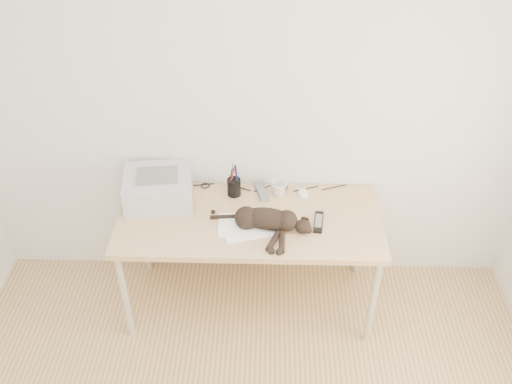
{
  "coord_description": "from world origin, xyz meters",
  "views": [
    {
      "loc": [
        0.11,
        -1.24,
        2.96
      ],
      "look_at": [
        0.04,
        1.34,
        0.98
      ],
      "focal_mm": 40.0,
      "sensor_mm": 36.0,
      "label": 1
    }
  ],
  "objects_px": {
    "mouse": "(303,192)",
    "desk": "(250,225)",
    "cat": "(265,220)",
    "pen_cup": "(234,187)",
    "printer": "(159,188)",
    "mug": "(279,189)"
  },
  "relations": [
    {
      "from": "desk",
      "to": "cat",
      "type": "bearing_deg",
      "value": -62.28
    },
    {
      "from": "desk",
      "to": "mug",
      "type": "bearing_deg",
      "value": 39.75
    },
    {
      "from": "desk",
      "to": "mouse",
      "type": "distance_m",
      "value": 0.4
    },
    {
      "from": "desk",
      "to": "printer",
      "type": "relative_size",
      "value": 3.5
    },
    {
      "from": "pen_cup",
      "to": "mouse",
      "type": "distance_m",
      "value": 0.44
    },
    {
      "from": "printer",
      "to": "pen_cup",
      "type": "bearing_deg",
      "value": 8.52
    },
    {
      "from": "desk",
      "to": "mug",
      "type": "xyz_separation_m",
      "value": [
        0.17,
        0.15,
        0.18
      ]
    },
    {
      "from": "desk",
      "to": "mouse",
      "type": "bearing_deg",
      "value": 25.67
    },
    {
      "from": "mug",
      "to": "printer",
      "type": "bearing_deg",
      "value": -174.55
    },
    {
      "from": "pen_cup",
      "to": "mug",
      "type": "bearing_deg",
      "value": 0.34
    },
    {
      "from": "cat",
      "to": "mouse",
      "type": "distance_m",
      "value": 0.41
    },
    {
      "from": "printer",
      "to": "mouse",
      "type": "xyz_separation_m",
      "value": [
        0.9,
        0.08,
        -0.08
      ]
    },
    {
      "from": "mug",
      "to": "mouse",
      "type": "bearing_deg",
      "value": 5.09
    },
    {
      "from": "cat",
      "to": "pen_cup",
      "type": "height_order",
      "value": "pen_cup"
    },
    {
      "from": "desk",
      "to": "mug",
      "type": "relative_size",
      "value": 15.04
    },
    {
      "from": "printer",
      "to": "cat",
      "type": "distance_m",
      "value": 0.71
    },
    {
      "from": "printer",
      "to": "cat",
      "type": "bearing_deg",
      "value": -20.6
    },
    {
      "from": "mouse",
      "to": "desk",
      "type": "bearing_deg",
      "value": -161.04
    },
    {
      "from": "mug",
      "to": "cat",
      "type": "bearing_deg",
      "value": -104.59
    },
    {
      "from": "cat",
      "to": "pen_cup",
      "type": "distance_m",
      "value": 0.37
    },
    {
      "from": "printer",
      "to": "mug",
      "type": "distance_m",
      "value": 0.75
    },
    {
      "from": "printer",
      "to": "mouse",
      "type": "bearing_deg",
      "value": 5.38
    }
  ]
}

